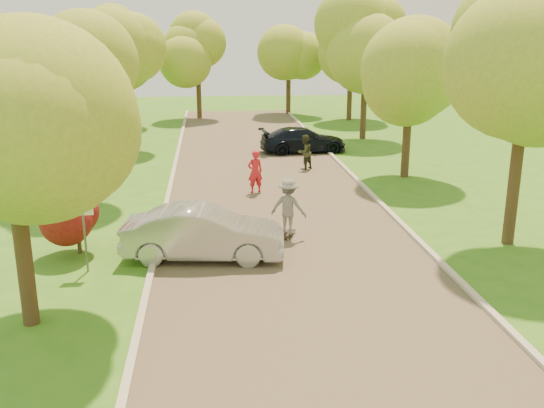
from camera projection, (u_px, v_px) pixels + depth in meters
name	position (u px, v px, depth m)	size (l,w,h in m)	color
ground	(322.00, 330.00, 13.43)	(100.00, 100.00, 0.00)	#32721B
road	(280.00, 221.00, 21.07)	(8.00, 60.00, 0.01)	#4C4438
curb_left	(162.00, 223.00, 20.64)	(0.18, 60.00, 0.12)	#B2AD9E
curb_right	(393.00, 216.00, 21.47)	(0.18, 60.00, 0.12)	#B2AD9E
street_sign	(83.00, 217.00, 16.23)	(0.55, 0.06, 2.17)	#59595E
red_shrub	(77.00, 218.00, 17.74)	(1.70, 1.70, 1.95)	#382619
tree_l_mida	(14.00, 92.00, 12.31)	(4.71, 4.60, 7.39)	#382619
tree_l_midb	(90.00, 80.00, 22.94)	(4.30, 4.20, 6.62)	#382619
tree_l_far	(131.00, 48.00, 32.29)	(4.92, 4.80, 7.79)	#382619
tree_r_mida	(535.00, 61.00, 17.39)	(5.13, 5.00, 7.95)	#382619
tree_r_midb	(415.00, 67.00, 26.13)	(4.51, 4.40, 7.01)	#382619
tree_r_far	(370.00, 40.00, 35.49)	(5.33, 5.20, 8.34)	#382619
tree_bg_a	(108.00, 47.00, 39.74)	(5.12, 5.00, 7.72)	#382619
tree_bg_b	(354.00, 43.00, 43.32)	(5.12, 5.00, 7.95)	#382619
tree_bg_c	(200.00, 50.00, 44.25)	(4.92, 4.80, 7.33)	#382619
tree_bg_d	(292.00, 45.00, 46.79)	(5.12, 5.00, 7.72)	#382619
silver_sedan	(204.00, 233.00, 17.43)	(1.62, 4.63, 1.53)	#A1A2A6
dark_sedan	(303.00, 140.00, 32.77)	(1.89, 4.66, 1.35)	black
longboard	(288.00, 234.00, 19.43)	(0.60, 0.94, 0.11)	black
skateboarder	(288.00, 207.00, 19.18)	(1.16, 0.67, 1.79)	slate
person_striped	(255.00, 172.00, 24.48)	(0.64, 0.42, 1.75)	red
person_olive	(305.00, 152.00, 28.68)	(0.81, 0.63, 1.66)	#2B311D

